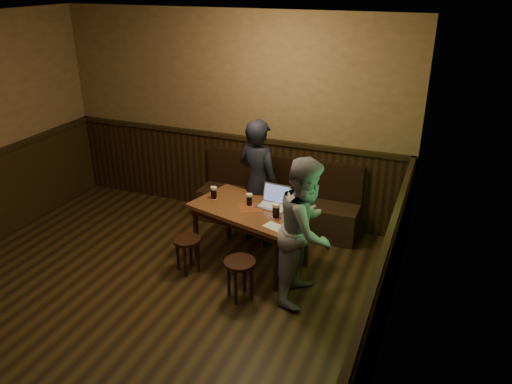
{
  "coord_description": "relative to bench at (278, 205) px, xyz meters",
  "views": [
    {
      "loc": [
        2.78,
        -3.05,
        3.22
      ],
      "look_at": [
        0.91,
        1.65,
        0.97
      ],
      "focal_mm": 35.0,
      "sensor_mm": 36.0,
      "label": 1
    }
  ],
  "objects": [
    {
      "name": "bench",
      "position": [
        0.0,
        0.0,
        0.0
      ],
      "size": [
        2.2,
        0.5,
        0.95
      ],
      "color": "black",
      "rests_on": "ground"
    },
    {
      "name": "stool_right",
      "position": [
        0.18,
        -1.72,
        0.05
      ],
      "size": [
        0.35,
        0.35,
        0.46
      ],
      "rotation": [
        0.0,
        0.0,
        0.04
      ],
      "color": "black",
      "rests_on": "ground"
    },
    {
      "name": "laptop",
      "position": [
        0.24,
        -0.84,
        0.47
      ],
      "size": [
        0.36,
        0.3,
        0.24
      ],
      "rotation": [
        0.0,
        0.0,
        -0.09
      ],
      "color": "silver",
      "rests_on": "pub_table"
    },
    {
      "name": "pub_table",
      "position": [
        -0.0,
        -1.0,
        0.31
      ],
      "size": [
        1.49,
        1.09,
        0.72
      ],
      "rotation": [
        0.0,
        0.0,
        -0.27
      ],
      "color": "#543018",
      "rests_on": "ground"
    },
    {
      "name": "person_suit",
      "position": [
        -0.09,
        -0.5,
        0.51
      ],
      "size": [
        0.69,
        0.56,
        1.63
      ],
      "primitive_type": "imported",
      "rotation": [
        0.0,
        0.0,
        2.81
      ],
      "color": "black",
      "rests_on": "ground"
    },
    {
      "name": "stool_left",
      "position": [
        -0.59,
        -1.47,
        0.03
      ],
      "size": [
        0.38,
        0.38,
        0.43
      ],
      "rotation": [
        0.0,
        0.0,
        0.23
      ],
      "color": "black",
      "rests_on": "ground"
    },
    {
      "name": "pint_right",
      "position": [
        0.36,
        -1.12,
        0.49
      ],
      "size": [
        0.11,
        0.11,
        0.17
      ],
      "color": "#B0151F",
      "rests_on": "pub_table"
    },
    {
      "name": "room",
      "position": [
        -0.79,
        -2.53,
        0.89
      ],
      "size": [
        5.04,
        6.04,
        2.84
      ],
      "color": "black",
      "rests_on": "ground"
    },
    {
      "name": "person_grey",
      "position": [
        0.79,
        -1.41,
        0.48
      ],
      "size": [
        0.61,
        0.78,
        1.57
      ],
      "primitive_type": "imported",
      "rotation": [
        0.0,
        0.0,
        1.55
      ],
      "color": "gray",
      "rests_on": "ground"
    },
    {
      "name": "pint_left",
      "position": [
        -0.5,
        -0.92,
        0.48
      ],
      "size": [
        0.1,
        0.1,
        0.15
      ],
      "color": "#B0151F",
      "rests_on": "pub_table"
    },
    {
      "name": "menu",
      "position": [
        0.42,
        -1.33,
        0.41
      ],
      "size": [
        0.26,
        0.22,
        0.0
      ],
      "primitive_type": "cube",
      "rotation": [
        0.0,
        0.0,
        -0.37
      ],
      "color": "silver",
      "rests_on": "pub_table"
    },
    {
      "name": "pint_mid",
      "position": [
        -0.03,
        -0.94,
        0.48
      ],
      "size": [
        0.09,
        0.09,
        0.15
      ],
      "color": "#B0151F",
      "rests_on": "pub_table"
    }
  ]
}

